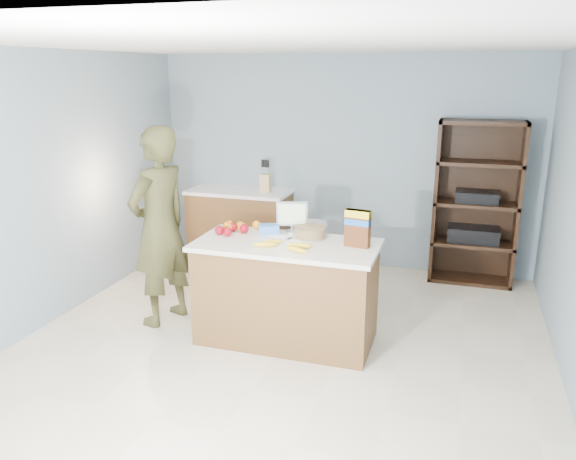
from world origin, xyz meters
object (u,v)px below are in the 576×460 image
(shelving_unit, at_px, (476,206))
(tv, at_px, (292,215))
(cereal_box, at_px, (358,226))
(counter_peninsula, at_px, (286,296))
(person, at_px, (160,227))

(shelving_unit, height_order, tv, shelving_unit)
(cereal_box, bearing_deg, tv, 158.49)
(tv, bearing_deg, counter_peninsula, -81.41)
(cereal_box, bearing_deg, counter_peninsula, -172.59)
(counter_peninsula, bearing_deg, shelving_unit, 52.89)
(shelving_unit, xyz_separation_m, person, (-2.78, -2.01, 0.06))
(counter_peninsula, xyz_separation_m, shelving_unit, (1.55, 2.05, 0.45))
(counter_peninsula, relative_size, person, 0.84)
(counter_peninsula, height_order, person, person)
(tv, distance_m, cereal_box, 0.69)
(tv, bearing_deg, cereal_box, -21.51)
(counter_peninsula, relative_size, shelving_unit, 0.87)
(counter_peninsula, xyz_separation_m, person, (-1.23, 0.04, 0.51))
(shelving_unit, bearing_deg, person, -144.16)
(tv, height_order, cereal_box, cereal_box)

